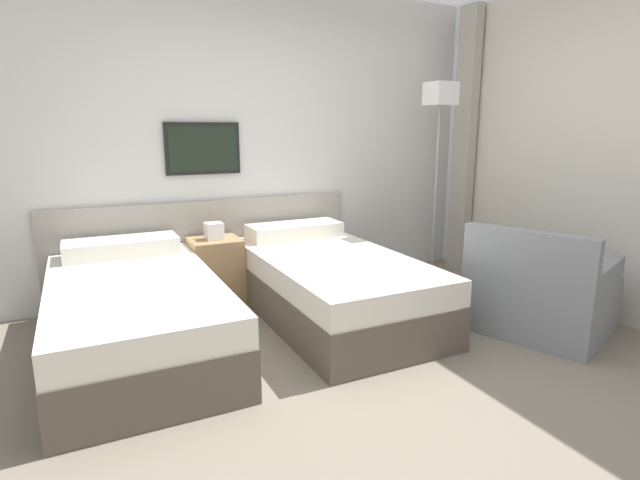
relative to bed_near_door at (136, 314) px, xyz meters
name	(u,v)px	position (x,y,z in m)	size (l,w,h in m)	color
ground_plane	(366,376)	(1.20, -0.98, -0.26)	(16.00, 16.00, 0.00)	slate
wall_headboard	(250,147)	(1.18, 1.03, 1.04)	(10.00, 0.10, 2.70)	silver
bed_near_door	(136,314)	(0.00, 0.00, 0.00)	(1.05, 1.96, 0.63)	brown
bed_near_window	(331,285)	(1.47, 0.00, 0.00)	(1.05, 1.96, 0.63)	brown
nightstand	(216,269)	(0.73, 0.73, 0.03)	(0.42, 0.39, 0.70)	#9E7A51
floor_lamp	(439,116)	(2.81, 0.42, 1.32)	(0.24, 0.24, 1.88)	#9E9993
armchair	(539,297)	(2.72, -0.93, 0.00)	(1.09, 1.12, 0.80)	gray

